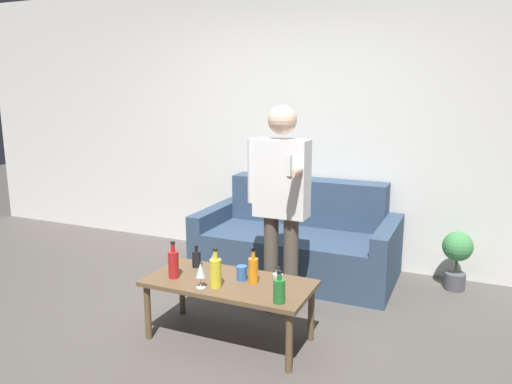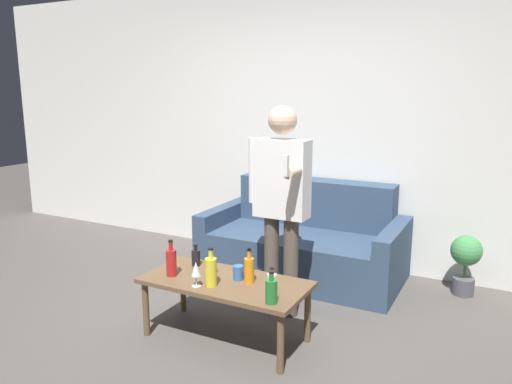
{
  "view_description": "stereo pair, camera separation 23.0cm",
  "coord_description": "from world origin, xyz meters",
  "px_view_note": "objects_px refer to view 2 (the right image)",
  "views": [
    {
      "loc": [
        1.64,
        -2.5,
        1.7
      ],
      "look_at": [
        0.21,
        0.74,
        0.95
      ],
      "focal_mm": 35.0,
      "sensor_mm": 36.0,
      "label": 1
    },
    {
      "loc": [
        1.85,
        -2.4,
        1.7
      ],
      "look_at": [
        0.21,
        0.74,
        0.95
      ],
      "focal_mm": 35.0,
      "sensor_mm": 36.0,
      "label": 2
    }
  ],
  "objects_px": {
    "coffee_table": "(225,287)",
    "bottle_orange": "(196,257)",
    "couch": "(304,243)",
    "person_standing_front": "(281,194)"
  },
  "relations": [
    {
      "from": "couch",
      "to": "coffee_table",
      "type": "xyz_separation_m",
      "value": [
        -0.01,
        -1.39,
        0.08
      ]
    },
    {
      "from": "coffee_table",
      "to": "bottle_orange",
      "type": "distance_m",
      "value": 0.38
    },
    {
      "from": "bottle_orange",
      "to": "person_standing_front",
      "type": "distance_m",
      "value": 0.77
    },
    {
      "from": "couch",
      "to": "bottle_orange",
      "type": "bearing_deg",
      "value": -105.68
    },
    {
      "from": "couch",
      "to": "person_standing_front",
      "type": "bearing_deg",
      "value": -80.11
    },
    {
      "from": "coffee_table",
      "to": "bottle_orange",
      "type": "bearing_deg",
      "value": 156.56
    },
    {
      "from": "couch",
      "to": "person_standing_front",
      "type": "xyz_separation_m",
      "value": [
        0.15,
        -0.85,
        0.63
      ]
    },
    {
      "from": "coffee_table",
      "to": "person_standing_front",
      "type": "distance_m",
      "value": 0.78
    },
    {
      "from": "couch",
      "to": "person_standing_front",
      "type": "height_order",
      "value": "person_standing_front"
    },
    {
      "from": "person_standing_front",
      "to": "bottle_orange",
      "type": "bearing_deg",
      "value": -142.14
    }
  ]
}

